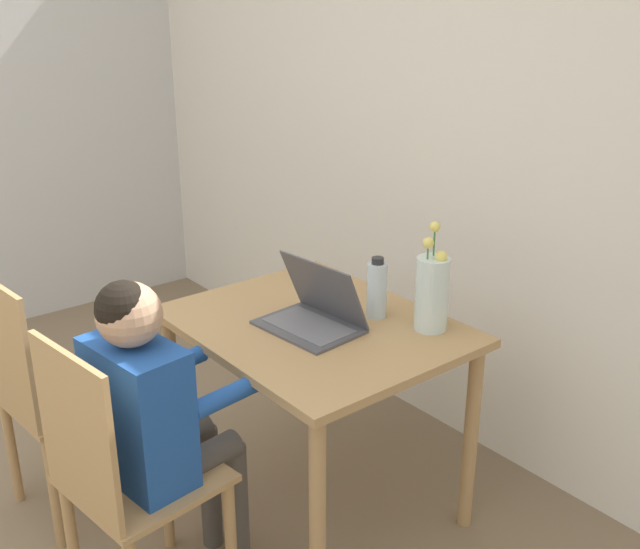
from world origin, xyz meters
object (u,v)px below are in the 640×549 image
object	(u,v)px
person_seated	(153,405)
chair_occupied	(123,480)
water_bottle	(377,289)
laptop	(315,311)
flower_vase	(432,291)
chair_spare	(49,395)

from	to	relation	value
person_seated	chair_occupied	bearing A→B (deg)	90.00
chair_occupied	water_bottle	distance (m)	1.01
laptop	water_bottle	xyz separation A→B (m)	(0.07, 0.21, 0.05)
laptop	flower_vase	xyz separation A→B (m)	(0.26, 0.29, 0.08)
chair_occupied	person_seated	distance (m)	0.23
chair_occupied	flower_vase	distance (m)	1.11
chair_occupied	water_bottle	bearing A→B (deg)	-98.46
person_seated	laptop	size ratio (longest dim) A/B	3.06
flower_vase	water_bottle	size ratio (longest dim) A/B	1.69
chair_occupied	chair_spare	size ratio (longest dim) A/B	1.00
flower_vase	person_seated	bearing A→B (deg)	-103.94
chair_occupied	person_seated	size ratio (longest dim) A/B	0.87
chair_spare	person_seated	bearing A→B (deg)	-174.76
laptop	water_bottle	distance (m)	0.23
water_bottle	chair_occupied	bearing A→B (deg)	-91.51
laptop	water_bottle	bearing A→B (deg)	66.56
chair_spare	laptop	distance (m)	0.97
flower_vase	water_bottle	world-z (taller)	flower_vase
chair_spare	person_seated	world-z (taller)	person_seated
chair_occupied	flower_vase	world-z (taller)	flower_vase
person_seated	laptop	world-z (taller)	person_seated
chair_occupied	laptop	distance (m)	0.80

